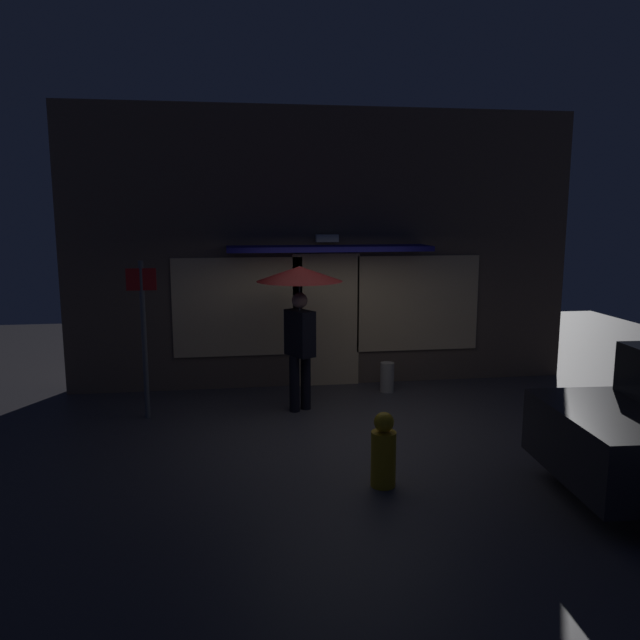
% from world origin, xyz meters
% --- Properties ---
extents(ground_plane, '(18.00, 18.00, 0.00)m').
position_xyz_m(ground_plane, '(0.00, 0.00, 0.00)').
color(ground_plane, '#423F44').
extents(building_facade, '(8.34, 1.00, 4.51)m').
position_xyz_m(building_facade, '(0.00, 2.34, 2.23)').
color(building_facade, brown).
rests_on(building_facade, ground).
extents(person_with_umbrella, '(1.22, 1.22, 2.11)m').
position_xyz_m(person_with_umbrella, '(-0.59, 0.88, 1.71)').
color(person_with_umbrella, black).
rests_on(person_with_umbrella, ground).
extents(street_sign_post, '(0.40, 0.07, 2.21)m').
position_xyz_m(street_sign_post, '(-2.75, 0.83, 1.26)').
color(street_sign_post, '#595B60').
rests_on(street_sign_post, ground).
extents(sidewalk_bollard, '(0.22, 0.22, 0.48)m').
position_xyz_m(sidewalk_bollard, '(0.91, 1.63, 0.24)').
color(sidewalk_bollard, '#B2A899').
rests_on(sidewalk_bollard, ground).
extents(fire_hydrant, '(0.27, 0.27, 0.81)m').
position_xyz_m(fire_hydrant, '(-0.02, -1.81, 0.37)').
color(fire_hydrant, gold).
rests_on(fire_hydrant, ground).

